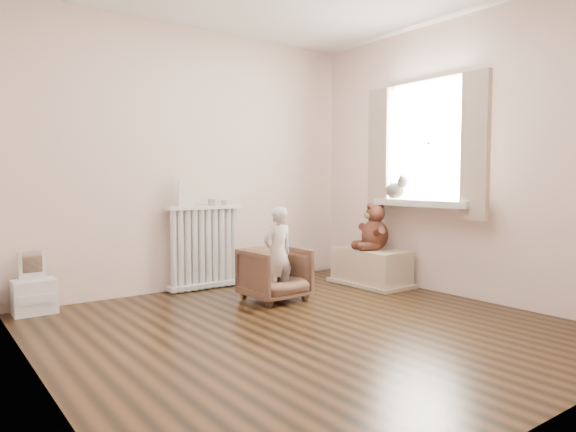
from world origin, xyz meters
TOP-DOWN VIEW (x-y plane):
  - floor at (0.00, 0.00)m, footprint 3.60×3.60m
  - back_wall at (0.00, 1.80)m, footprint 3.60×0.02m
  - front_wall at (0.00, -1.80)m, footprint 3.60×0.02m
  - left_wall at (-1.80, 0.00)m, footprint 0.02×3.60m
  - right_wall at (1.80, 0.00)m, footprint 0.02×3.60m
  - window at (1.76, 0.30)m, footprint 0.03×0.90m
  - window_sill at (1.67, 0.30)m, footprint 0.22×1.10m
  - curtain_left at (1.65, -0.27)m, footprint 0.06×0.26m
  - curtain_right at (1.65, 0.87)m, footprint 0.06×0.26m
  - radiator at (0.02, 1.68)m, footprint 0.79×0.15m
  - paper_doll at (-0.17, 1.68)m, footprint 0.16×0.01m
  - tin_a at (0.12, 1.68)m, footprint 0.11×0.11m
  - tin_b at (0.26, 1.68)m, footprint 0.09×0.09m
  - toy_vanity at (-1.55, 1.65)m, footprint 0.33×0.23m
  - armchair at (0.30, 0.86)m, footprint 0.53×0.55m
  - child at (0.30, 0.81)m, footprint 0.31×0.21m
  - toy_bench at (1.52, 0.84)m, footprint 0.42×0.79m
  - teddy_bear at (1.53, 0.80)m, footprint 0.46×0.40m
  - plush_cat at (1.66, 0.64)m, footprint 0.26×0.33m

SIDE VIEW (x-z plane):
  - floor at x=0.00m, z-range -0.01..0.01m
  - toy_bench at x=1.52m, z-range 0.01..0.39m
  - armchair at x=0.30m, z-range 0.00..0.48m
  - toy_vanity at x=-1.55m, z-range 0.02..0.53m
  - radiator at x=0.02m, z-range -0.03..0.81m
  - child at x=0.30m, z-range 0.02..0.86m
  - teddy_bear at x=1.53m, z-range 0.43..0.91m
  - tin_b at x=0.26m, z-range 0.84..0.89m
  - window_sill at x=1.67m, z-range 0.84..0.90m
  - tin_a at x=0.12m, z-range 0.84..0.90m
  - paper_doll at x=-0.17m, z-range 0.84..1.10m
  - plush_cat at x=1.66m, z-range 0.88..1.12m
  - back_wall at x=0.00m, z-range 0.00..2.60m
  - front_wall at x=0.00m, z-range 0.00..2.60m
  - left_wall at x=-1.80m, z-range 0.00..2.60m
  - right_wall at x=1.80m, z-range 0.00..2.60m
  - curtain_left at x=1.65m, z-range 0.74..2.04m
  - curtain_right at x=1.65m, z-range 0.74..2.04m
  - window at x=1.76m, z-range 0.90..2.00m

